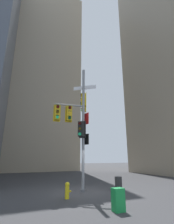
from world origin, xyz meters
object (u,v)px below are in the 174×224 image
(fire_hydrant, at_px, (67,190))
(trash_bin, at_px, (119,184))
(signal_pole_assembly, at_px, (78,115))
(newspaper_box, at_px, (118,200))

(fire_hydrant, xyz_separation_m, trash_bin, (3.71, 0.78, 0.00))
(signal_pole_assembly, height_order, newspaper_box, signal_pole_assembly)
(fire_hydrant, bearing_deg, trash_bin, 11.84)
(signal_pole_assembly, bearing_deg, newspaper_box, -91.12)
(fire_hydrant, relative_size, trash_bin, 0.95)
(signal_pole_assembly, height_order, fire_hydrant, signal_pole_assembly)
(signal_pole_assembly, bearing_deg, trash_bin, -24.54)
(newspaper_box, bearing_deg, signal_pole_assembly, 88.88)
(newspaper_box, xyz_separation_m, trash_bin, (2.53, 3.66, -0.00))
(signal_pole_assembly, distance_m, newspaper_box, 6.61)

